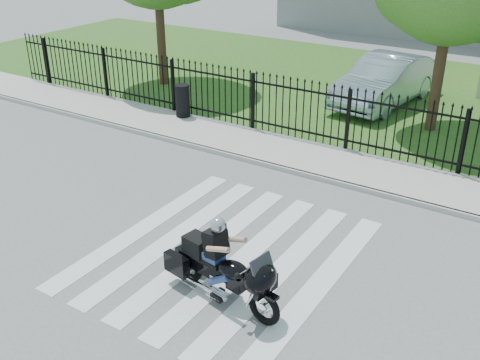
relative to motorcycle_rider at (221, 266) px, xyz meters
The scene contains 9 objects.
ground 1.52m from the motorcycle_rider, 121.31° to the left, with size 120.00×120.00×0.00m, color slate.
crosswalk 1.52m from the motorcycle_rider, 121.31° to the left, with size 5.00×5.50×0.01m, color silver, non-canonical shape.
sidewalk 6.24m from the motorcycle_rider, 96.58° to the left, with size 40.00×2.00×0.12m, color #ADAAA3.
curb 5.25m from the motorcycle_rider, 97.84° to the left, with size 40.00×0.12×0.12m, color #ADAAA3.
grass_strip 13.21m from the motorcycle_rider, 93.09° to the left, with size 40.00×12.00×0.02m, color #2F521C.
iron_fence 7.21m from the motorcycle_rider, 95.67° to the left, with size 26.00×0.04×1.80m.
motorcycle_rider is the anchor object (origin of this frame).
parked_car 11.88m from the motorcycle_rider, 96.17° to the left, with size 1.72×4.92×1.62m, color #9BACC3.
litter_bin 9.20m from the motorcycle_rider, 131.67° to the left, with size 0.45×0.45×1.02m, color black.
Camera 1 is at (5.20, -7.64, 6.11)m, focal length 42.00 mm.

